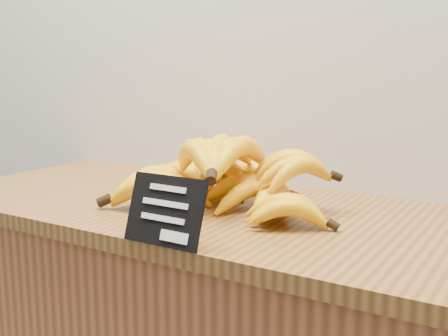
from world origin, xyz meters
TOP-DOWN VIEW (x-y plane):
  - counter_top at (-0.13, 2.75)m, footprint 1.36×0.54m
  - chalkboard_sign at (-0.11, 2.50)m, footprint 0.14×0.04m
  - banana_pile at (-0.16, 2.75)m, footprint 0.51×0.35m

SIDE VIEW (x-z plane):
  - counter_top at x=-0.13m, z-range 0.90..0.93m
  - banana_pile at x=-0.16m, z-range 0.91..1.05m
  - chalkboard_sign at x=-0.11m, z-range 0.93..1.04m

